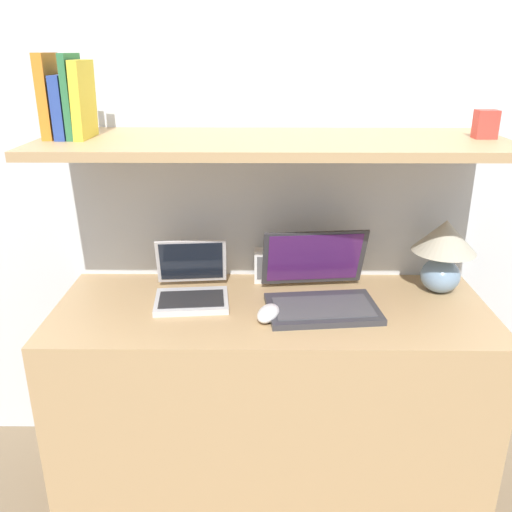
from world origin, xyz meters
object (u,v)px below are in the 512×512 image
at_px(computer_mouse, 268,313).
at_px(laptop_small, 192,287).
at_px(book_blue, 64,107).
at_px(router_box, 267,266).
at_px(book_green, 73,97).
at_px(table_lamp, 444,248).
at_px(shelf_gadget, 486,124).
at_px(book_orange, 50,96).
at_px(book_yellow, 83,100).
at_px(laptop_large, 319,291).

bearing_deg(computer_mouse, laptop_small, 149.74).
distance_m(laptop_small, computer_mouse, 0.30).
bearing_deg(computer_mouse, book_blue, 165.64).
distance_m(laptop_small, router_box, 0.30).
bearing_deg(book_green, router_box, 13.81).
distance_m(table_lamp, book_blue, 1.31).
height_order(computer_mouse, shelf_gadget, shelf_gadget).
bearing_deg(book_green, computer_mouse, -15.07).
bearing_deg(book_blue, table_lamp, 2.94).
relative_size(book_orange, book_yellow, 1.08).
bearing_deg(router_box, computer_mouse, -89.97).
xyz_separation_m(table_lamp, computer_mouse, (-0.60, -0.22, -0.14)).
height_order(computer_mouse, book_orange, book_orange).
bearing_deg(laptop_large, book_green, 176.24).
bearing_deg(table_lamp, computer_mouse, -159.82).
bearing_deg(book_blue, computer_mouse, -14.36).
relative_size(table_lamp, book_green, 1.06).
distance_m(book_green, shelf_gadget, 1.24).
distance_m(book_orange, book_yellow, 0.10).
xyz_separation_m(table_lamp, book_green, (-1.19, -0.06, 0.50)).
distance_m(book_blue, book_yellow, 0.06).
xyz_separation_m(laptop_large, shelf_gadget, (0.48, 0.05, 0.53)).
xyz_separation_m(laptop_small, book_yellow, (-0.30, 0.01, 0.61)).
relative_size(laptop_small, router_box, 2.19).
relative_size(book_blue, shelf_gadget, 2.18).
distance_m(laptop_small, book_green, 0.70).
bearing_deg(table_lamp, laptop_large, -165.38).
bearing_deg(book_green, shelf_gadget, 0.00).
bearing_deg(laptop_large, computer_mouse, -147.48).
xyz_separation_m(laptop_large, book_yellow, (-0.73, 0.05, 0.60)).
xyz_separation_m(computer_mouse, book_yellow, (-0.56, 0.16, 0.63)).
height_order(book_orange, book_yellow, book_orange).
height_order(computer_mouse, book_blue, book_blue).
bearing_deg(laptop_small, table_lamp, 4.69).
height_order(router_box, book_green, book_green).
bearing_deg(table_lamp, book_orange, -177.15).
bearing_deg(shelf_gadget, laptop_large, -174.15).
relative_size(laptop_large, book_blue, 2.09).
bearing_deg(book_green, book_orange, 180.00).
distance_m(computer_mouse, router_box, 0.30).
bearing_deg(book_orange, router_box, 12.38).
distance_m(laptop_large, book_green, 0.97).
relative_size(router_box, book_green, 0.50).
xyz_separation_m(table_lamp, laptop_small, (-0.86, -0.07, -0.12)).
relative_size(router_box, shelf_gadget, 1.45).
xyz_separation_m(laptop_small, book_orange, (-0.40, 0.01, 0.62)).
bearing_deg(laptop_large, book_orange, 176.56).
xyz_separation_m(laptop_large, router_box, (-0.17, 0.19, 0.01)).
xyz_separation_m(laptop_small, book_blue, (-0.36, 0.01, 0.59)).
bearing_deg(computer_mouse, book_yellow, 164.15).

